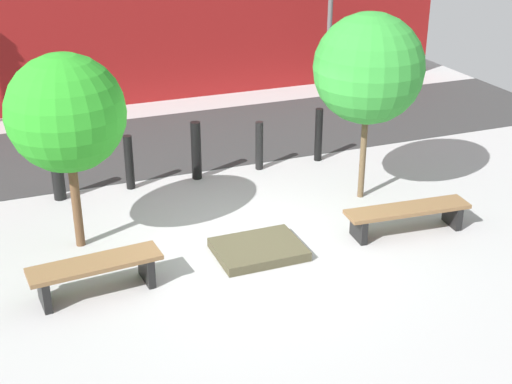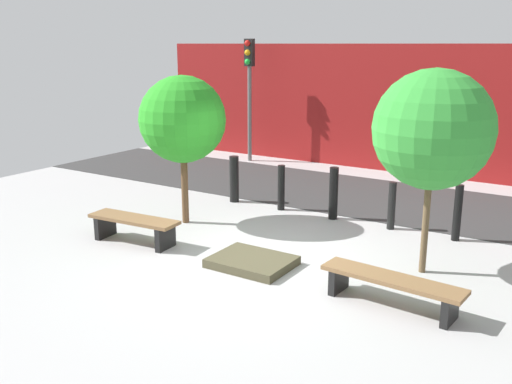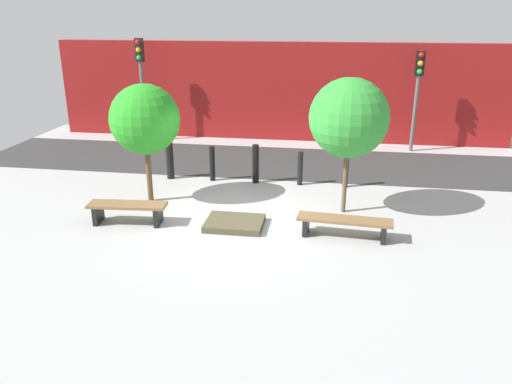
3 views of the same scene
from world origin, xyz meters
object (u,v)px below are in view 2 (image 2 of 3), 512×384
bench_left (134,225)px  planter_bed (252,262)px  tree_behind_left_bench (183,120)px  bollard_left (281,188)px  tree_behind_right_bench (433,130)px  bollard_right (392,206)px  bollard_far_left (234,179)px  bollard_far_right (457,213)px  traffic_light_west (249,78)px  bench_right (392,285)px  bollard_center (334,193)px

bench_left → planter_bed: bearing=0.3°
tree_behind_left_bench → bollard_left: (1.15, 1.79, -1.56)m
tree_behind_left_bench → tree_behind_right_bench: bearing=0.0°
planter_bed → bollard_right: bearing=68.1°
bollard_far_left → bollard_far_right: bollard_far_left is taller
bench_left → bollard_right: bollard_right is taller
tree_behind_left_bench → bollard_left: 2.64m
bollard_right → tree_behind_right_bench: bearing=-57.3°
bollard_left → traffic_light_west: traffic_light_west is taller
bollard_far_left → bollard_right: bollard_far_left is taller
bench_right → tree_behind_right_bench: bearing=94.5°
tree_behind_right_bench → bollard_left: 4.37m
planter_bed → traffic_light_west: traffic_light_west is taller
bench_left → bench_right: (4.73, 0.00, -0.02)m
bollard_right → bollard_far_left: bearing=180.0°
bench_left → bollard_right: (3.58, 3.22, 0.12)m
planter_bed → bollard_right: (1.21, 3.02, 0.39)m
bench_left → bollard_center: bollard_center is taller
planter_bed → tree_behind_right_bench: 3.43m
bench_left → bollard_left: 3.42m
tree_behind_right_bench → bollard_far_right: 2.48m
bollard_far_left → traffic_light_west: bearing=119.0°
bollard_center → bollard_right: bearing=0.0°
bollard_center → bollard_far_right: 2.43m
bollard_far_right → traffic_light_west: bearing=150.3°
bollard_far_right → bench_left: bearing=-146.2°
tree_behind_right_bench → bollard_center: 3.42m
bollard_left → bollard_far_right: 3.64m
tree_behind_left_bench → bollard_center: 3.33m
traffic_light_west → bollard_far_right: bearing=-29.7°
bench_left → traffic_light_west: bearing=103.1°
bench_left → planter_bed: 2.39m
tree_behind_left_bench → tree_behind_right_bench: tree_behind_right_bench is taller
bench_right → bollard_right: bollard_right is taller
bench_left → bollard_center: 4.00m
bench_left → bollard_left: size_ratio=1.81×
traffic_light_west → bollard_far_left: bearing=-61.0°
bollard_right → bollard_far_right: (1.21, 0.00, 0.06)m
tree_behind_left_bench → bollard_far_left: tree_behind_left_bench is taller
bollard_left → traffic_light_west: bearing=130.5°
bollard_right → bench_right: bearing=-70.3°
bollard_left → traffic_light_west: (-3.47, 4.06, 2.00)m
bollard_left → bollard_center: bearing=0.0°
tree_behind_right_bench → bollard_center: bearing=142.9°
bollard_right → bollard_left: bearing=180.0°
bench_right → traffic_light_west: bearing=138.6°
bollard_far_left → bollard_right: 3.64m
bench_left → traffic_light_west: size_ratio=0.49×
tree_behind_right_bench → bench_left: bearing=-163.2°
bench_left → bench_right: 4.73m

